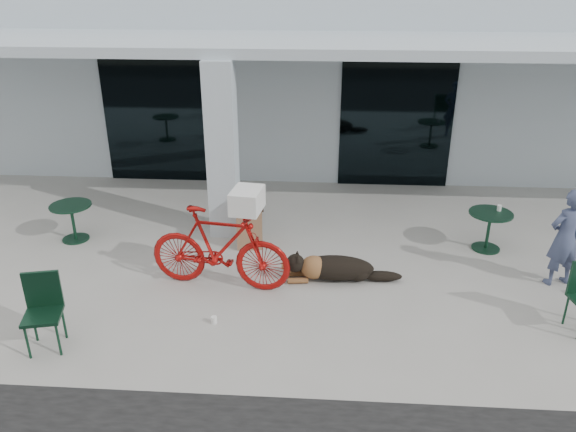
# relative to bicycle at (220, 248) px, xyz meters

# --- Properties ---
(ground) EXTENTS (80.00, 80.00, 0.00)m
(ground) POSITION_rel_bicycle_xyz_m (1.25, -0.40, -0.65)
(ground) COLOR #A5A39B
(ground) RESTS_ON ground
(building) EXTENTS (22.00, 7.00, 4.50)m
(building) POSITION_rel_bicycle_xyz_m (1.25, 8.10, 1.60)
(building) COLOR silver
(building) RESTS_ON ground
(storefront_glass_left) EXTENTS (2.80, 0.06, 2.70)m
(storefront_glass_left) POSITION_rel_bicycle_xyz_m (-1.95, 4.58, 0.70)
(storefront_glass_left) COLOR black
(storefront_glass_left) RESTS_ON ground
(storefront_glass_right) EXTENTS (2.40, 0.06, 2.70)m
(storefront_glass_right) POSITION_rel_bicycle_xyz_m (3.05, 4.58, 0.70)
(storefront_glass_right) COLOR black
(storefront_glass_right) RESTS_ON ground
(column) EXTENTS (0.50, 0.50, 3.12)m
(column) POSITION_rel_bicycle_xyz_m (-0.25, 1.90, 0.91)
(column) COLOR silver
(column) RESTS_ON ground
(overhang) EXTENTS (22.00, 2.80, 0.18)m
(overhang) POSITION_rel_bicycle_xyz_m (1.25, 3.20, 2.56)
(overhang) COLOR silver
(overhang) RESTS_ON column
(bicycle) EXTENTS (2.23, 0.91, 1.30)m
(bicycle) POSITION_rel_bicycle_xyz_m (0.00, 0.00, 0.00)
(bicycle) COLOR #A20F0D
(bicycle) RESTS_ON ground
(laundry_basket) EXTENTS (0.48, 0.60, 0.33)m
(laundry_basket) POSITION_rel_bicycle_xyz_m (0.45, -0.06, 0.81)
(laundry_basket) COLOR white
(laundry_basket) RESTS_ON bicycle
(dog) EXTENTS (1.42, 0.62, 0.46)m
(dog) POSITION_rel_bicycle_xyz_m (1.75, 0.30, -0.42)
(dog) COLOR black
(dog) RESTS_ON ground
(cup_near_dog) EXTENTS (0.09, 0.09, 0.10)m
(cup_near_dog) POSITION_rel_bicycle_xyz_m (0.07, -1.00, -0.60)
(cup_near_dog) COLOR white
(cup_near_dog) RESTS_ON ground
(cafe_table_near) EXTENTS (0.74, 0.74, 0.68)m
(cafe_table_near) POSITION_rel_bicycle_xyz_m (-2.90, 1.40, -0.31)
(cafe_table_near) COLOR #123623
(cafe_table_near) RESTS_ON ground
(cafe_chair_near) EXTENTS (0.56, 0.59, 1.01)m
(cafe_chair_near) POSITION_rel_bicycle_xyz_m (-1.96, -1.67, -0.15)
(cafe_chair_near) COLOR #123623
(cafe_chair_near) RESTS_ON ground
(cafe_table_far) EXTENTS (0.75, 0.75, 0.69)m
(cafe_table_far) POSITION_rel_bicycle_xyz_m (4.38, 1.52, -0.31)
(cafe_table_far) COLOR #123623
(cafe_table_far) RESTS_ON ground
(person) EXTENTS (0.65, 0.53, 1.56)m
(person) POSITION_rel_bicycle_xyz_m (5.17, 0.43, 0.13)
(person) COLOR #404A6C
(person) RESTS_ON ground
(cup_on_table) EXTENTS (0.08, 0.08, 0.10)m
(cup_on_table) POSITION_rel_bicycle_xyz_m (4.53, 1.62, 0.09)
(cup_on_table) COLOR white
(cup_on_table) RESTS_ON cafe_table_far
(trash_receptacle) EXTENTS (0.56, 0.56, 0.84)m
(trash_receptacle) POSITION_rel_bicycle_xyz_m (0.26, 1.40, -0.23)
(trash_receptacle) COLOR #876346
(trash_receptacle) RESTS_ON ground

